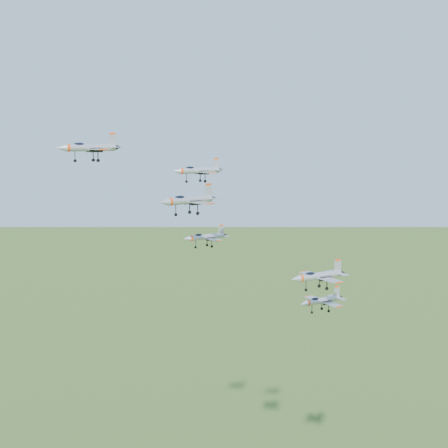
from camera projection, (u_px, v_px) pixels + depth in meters
name	position (u px, v px, depth m)	size (l,w,h in m)	color
jet_lead	(89.00, 147.00, 121.49)	(13.59, 11.38, 3.64)	#9FA2AB
jet_left_high	(198.00, 170.00, 121.06)	(11.34, 9.40, 3.03)	#9FA2AB
jet_right_high	(188.00, 200.00, 108.74)	(12.44, 10.59, 3.39)	#9FA2AB
jet_left_low	(205.00, 237.00, 127.81)	(10.63, 8.86, 2.84)	#9FA2AB
jet_right_low	(318.00, 276.00, 119.31)	(13.12, 10.88, 3.51)	#9FA2AB
jet_trail	(321.00, 300.00, 138.89)	(12.69, 10.61, 3.40)	#9FA2AB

